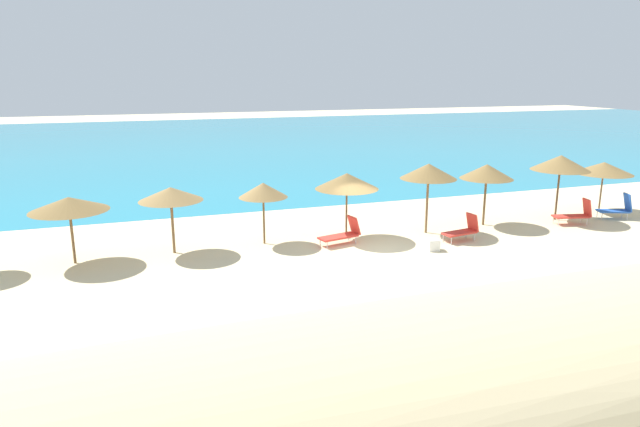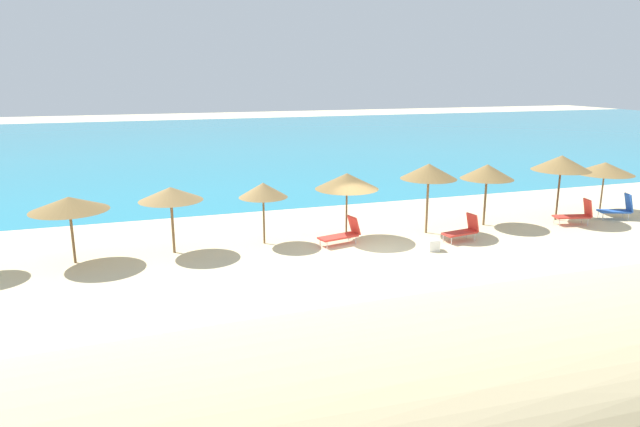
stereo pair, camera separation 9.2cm
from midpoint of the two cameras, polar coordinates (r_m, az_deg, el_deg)
ground_plane at (r=21.49m, az=5.59°, el=-3.80°), size 160.00×160.00×0.00m
sea_water at (r=56.55m, az=-9.76°, el=7.19°), size 160.00×58.68×0.01m
beach_umbrella_1 at (r=21.33m, az=-24.06°, el=0.90°), size 2.68×2.68×2.41m
beach_umbrella_2 at (r=21.32m, az=-14.83°, el=1.93°), size 2.35×2.35×2.52m
beach_umbrella_3 at (r=21.89m, az=-5.69°, el=2.38°), size 1.91×1.91×2.45m
beach_umbrella_4 at (r=22.48m, az=2.87°, el=3.31°), size 2.56×2.56×2.70m
beach_umbrella_5 at (r=23.64m, az=11.11°, el=4.22°), size 2.34×2.34×2.96m
beach_umbrella_6 at (r=25.56m, az=16.74°, el=4.08°), size 2.31×2.31×2.73m
beach_umbrella_7 at (r=27.59m, az=23.43°, el=4.74°), size 2.59×2.59×2.99m
beach_umbrella_8 at (r=30.22m, az=27.06°, el=4.12°), size 2.68×2.68×2.44m
lounge_chair_1 at (r=22.16m, az=2.44°, el=-2.04°), size 1.79×0.98×1.06m
lounge_chair_2 at (r=27.46m, az=24.69°, el=-0.05°), size 1.71×0.92×1.16m
lounge_chair_3 at (r=23.28m, az=14.48°, el=-1.61°), size 1.56×0.81×1.08m
lounge_chair_4 at (r=29.36m, az=28.18°, el=0.46°), size 1.55×1.06×1.20m
cooler_box at (r=21.82m, az=11.51°, el=-3.14°), size 0.48×0.47×0.43m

